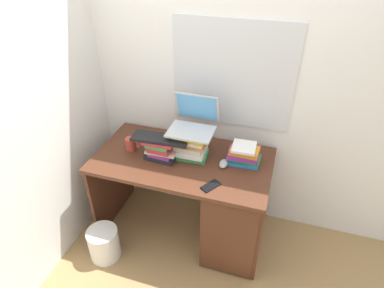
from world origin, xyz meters
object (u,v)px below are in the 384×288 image
object	(u,v)px
book_stack_side	(244,154)
computer_mouse	(224,164)
book_stack_tall	(191,145)
laptop	(193,121)
mug	(131,144)
desk	(223,204)
book_stack_keyboard_riser	(161,149)
keyboard	(160,138)
cell_phone	(211,186)
wastebasket	(104,243)

from	to	relation	value
book_stack_side	computer_mouse	bearing A→B (deg)	-144.61
book_stack_tall	laptop	world-z (taller)	laptop
computer_mouse	mug	world-z (taller)	mug
desk	computer_mouse	size ratio (longest dim) A/B	12.77
desk	book_stack_tall	size ratio (longest dim) A/B	5.18
desk	book_stack_tall	bearing A→B (deg)	164.67
book_stack_keyboard_riser	computer_mouse	xyz separation A→B (m)	(0.47, 0.04, -0.06)
laptop	keyboard	bearing A→B (deg)	-144.92
computer_mouse	cell_phone	size ratio (longest dim) A/B	0.76
book_stack_side	laptop	xyz separation A→B (m)	(-0.39, 0.02, 0.20)
mug	wastebasket	size ratio (longest dim) A/B	0.44
book_stack_side	keyboard	size ratio (longest dim) A/B	0.59
keyboard	book_stack_keyboard_riser	bearing A→B (deg)	-21.28
book_stack_tall	mug	distance (m)	0.47
desk	wastebasket	size ratio (longest dim) A/B	4.90
computer_mouse	laptop	bearing A→B (deg)	157.30
desk	cell_phone	distance (m)	0.41
book_stack_tall	book_stack_keyboard_riser	world-z (taller)	book_stack_tall
computer_mouse	book_stack_tall	bearing A→B (deg)	170.88
computer_mouse	cell_phone	world-z (taller)	computer_mouse
laptop	cell_phone	bearing A→B (deg)	-57.00
book_stack_tall	cell_phone	bearing A→B (deg)	-51.27
keyboard	cell_phone	distance (m)	0.52
laptop	book_stack_tall	bearing A→B (deg)	-90.24
keyboard	computer_mouse	distance (m)	0.50
keyboard	mug	world-z (taller)	keyboard
computer_mouse	cell_phone	distance (m)	0.25
book_stack_side	wastebasket	xyz separation A→B (m)	(-0.95, -0.55, -0.69)
desk	book_stack_tall	xyz separation A→B (m)	(-0.29, 0.08, 0.45)
desk	mug	world-z (taller)	mug
book_stack_keyboard_riser	mug	xyz separation A→B (m)	(-0.26, 0.03, -0.03)
book_stack_side	laptop	distance (m)	0.44
mug	book_stack_side	bearing A→B (deg)	6.73
book_stack_side	cell_phone	size ratio (longest dim) A/B	1.81
book_stack_tall	computer_mouse	distance (m)	0.28
desk	cell_phone	world-z (taller)	cell_phone
mug	wastebasket	distance (m)	0.82
wastebasket	cell_phone	bearing A→B (deg)	14.94
cell_phone	book_stack_keyboard_riser	bearing A→B (deg)	-173.25
mug	cell_phone	size ratio (longest dim) A/B	0.88
book_stack_side	laptop	bearing A→B (deg)	177.10
keyboard	book_stack_tall	bearing A→B (deg)	16.36
computer_mouse	keyboard	bearing A→B (deg)	-175.66
book_stack_keyboard_riser	laptop	world-z (taller)	laptop
laptop	wastebasket	distance (m)	1.20
book_stack_keyboard_riser	wastebasket	size ratio (longest dim) A/B	0.92
book_stack_keyboard_riser	cell_phone	distance (m)	0.49
mug	cell_phone	xyz separation A→B (m)	(0.70, -0.24, -0.04)
book_stack_tall	laptop	bearing A→B (deg)	89.76
desk	keyboard	distance (m)	0.71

